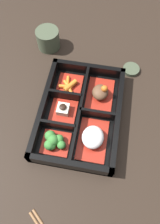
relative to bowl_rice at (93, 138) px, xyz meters
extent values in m
plane|color=black|center=(-0.07, -0.05, -0.03)|extent=(3.00, 3.00, 0.00)
cube|color=black|center=(-0.07, -0.05, -0.02)|extent=(0.32, 0.23, 0.01)
cube|color=black|center=(-0.07, -0.15, 0.00)|extent=(0.32, 0.01, 0.05)
cube|color=black|center=(-0.07, 0.06, 0.00)|extent=(0.32, 0.01, 0.05)
cube|color=black|center=(-0.23, -0.05, 0.00)|extent=(0.01, 0.23, 0.05)
cube|color=black|center=(0.08, -0.05, 0.00)|extent=(0.01, 0.23, 0.05)
cube|color=black|center=(-0.07, -0.05, 0.00)|extent=(0.29, 0.01, 0.05)
cube|color=black|center=(-0.12, -0.10, 0.00)|extent=(0.01, 0.10, 0.05)
cube|color=black|center=(-0.02, -0.10, 0.00)|extent=(0.01, 0.10, 0.05)
cube|color=black|center=(-0.07, 0.00, 0.00)|extent=(0.01, 0.10, 0.05)
cube|color=maroon|center=(-0.14, 0.00, -0.02)|extent=(0.12, 0.08, 0.01)
ellipsoid|color=brown|center=(-0.14, 0.00, 0.00)|extent=(0.05, 0.05, 0.03)
sphere|color=#D1661E|center=(-0.15, 0.01, 0.02)|extent=(0.02, 0.02, 0.02)
cube|color=maroon|center=(0.00, 0.00, -0.02)|extent=(0.12, 0.08, 0.01)
ellipsoid|color=silver|center=(0.00, 0.00, 0.01)|extent=(0.07, 0.06, 0.04)
cube|color=maroon|center=(-0.17, -0.10, -0.02)|extent=(0.08, 0.08, 0.01)
cylinder|color=orange|center=(-0.17, -0.11, -0.01)|extent=(0.04, 0.01, 0.01)
cylinder|color=orange|center=(-0.16, -0.10, -0.01)|extent=(0.03, 0.03, 0.01)
cylinder|color=orange|center=(-0.16, -0.09, -0.01)|extent=(0.05, 0.04, 0.02)
cylinder|color=orange|center=(-0.15, -0.11, -0.01)|extent=(0.02, 0.04, 0.01)
cylinder|color=orange|center=(-0.15, -0.10, -0.01)|extent=(0.04, 0.03, 0.01)
cube|color=maroon|center=(-0.07, -0.10, -0.02)|extent=(0.08, 0.08, 0.01)
cube|color=beige|center=(-0.07, -0.10, 0.00)|extent=(0.03, 0.03, 0.02)
ellipsoid|color=black|center=(-0.07, -0.10, 0.01)|extent=(0.02, 0.02, 0.01)
cube|color=maroon|center=(0.03, -0.10, -0.02)|extent=(0.07, 0.08, 0.01)
sphere|color=#387A33|center=(0.03, -0.08, 0.00)|extent=(0.02, 0.02, 0.02)
sphere|color=#387A33|center=(0.03, -0.10, 0.00)|extent=(0.03, 0.03, 0.03)
sphere|color=#387A33|center=(0.04, -0.11, 0.00)|extent=(0.02, 0.02, 0.02)
sphere|color=#387A33|center=(0.02, -0.09, 0.00)|extent=(0.03, 0.03, 0.03)
sphere|color=#387A33|center=(0.02, -0.11, 0.00)|extent=(0.03, 0.03, 0.03)
sphere|color=#387A33|center=(0.04, -0.11, 0.00)|extent=(0.03, 0.03, 0.03)
cylinder|color=#424C38|center=(-0.32, -0.20, 0.01)|extent=(0.08, 0.08, 0.07)
cylinder|color=#597A38|center=(-0.32, -0.20, 0.03)|extent=(0.06, 0.06, 0.01)
cylinder|color=#424C38|center=(-0.27, 0.09, -0.02)|extent=(0.05, 0.05, 0.01)
cylinder|color=black|center=(-0.27, 0.09, -0.02)|extent=(0.04, 0.04, 0.00)
camera|label=1|loc=(0.21, 0.00, 0.55)|focal=35.00mm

